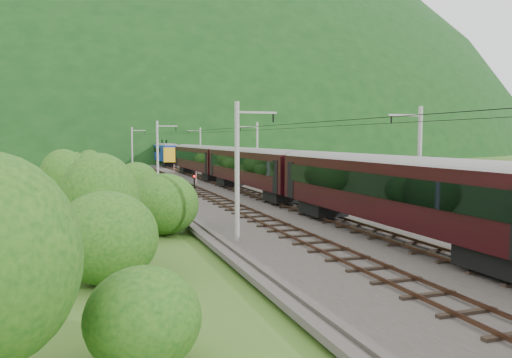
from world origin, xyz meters
name	(u,v)px	position (x,y,z in m)	size (l,w,h in m)	color
ground	(333,239)	(0.00, 0.00, 0.00)	(600.00, 600.00, 0.00)	#2F4B17
railbed	(275,214)	(0.00, 10.00, 0.15)	(14.00, 220.00, 0.30)	#38332D
track_left	(246,213)	(-2.40, 10.00, 0.37)	(2.40, 220.00, 0.27)	#513222
track_right	(302,210)	(2.40, 10.00, 0.37)	(2.40, 220.00, 0.27)	#513222
catenary_left	(158,153)	(-6.12, 32.00, 4.50)	(2.54, 192.28, 8.00)	gray
catenary_right	(257,152)	(6.12, 32.00, 4.50)	(2.54, 192.28, 8.00)	gray
overhead_wires	(275,127)	(0.00, 10.00, 7.10)	(4.83, 198.00, 0.03)	black
mountain_main	(111,150)	(0.00, 260.00, 0.00)	(504.00, 360.00, 244.00)	black
train	(302,168)	(2.40, 10.05, 3.85)	(3.29, 157.76, 5.74)	black
hazard_post_near	(196,177)	(-0.26, 38.14, 1.10)	(0.17, 0.17, 1.59)	red
hazard_post_far	(174,169)	(0.16, 57.69, 1.11)	(0.17, 0.17, 1.62)	red
signal	(194,184)	(-3.88, 22.47, 1.60)	(0.25, 0.25, 2.22)	black
vegetation_left	(92,188)	(-13.85, 14.02, 2.32)	(12.41, 149.80, 6.73)	#154312
vegetation_right	(325,181)	(12.87, 26.30, 1.19)	(7.02, 101.39, 2.72)	#154312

